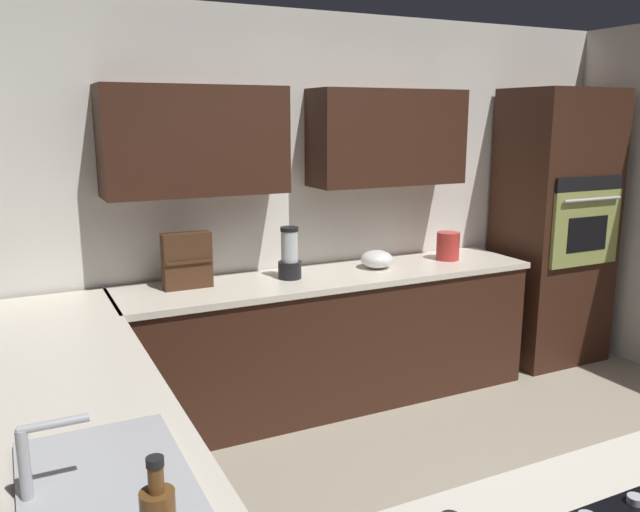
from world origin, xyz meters
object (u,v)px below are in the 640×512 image
object	(u,v)px
sink_unit	(103,482)
spice_rack	(187,261)
blender	(290,256)
wall_oven	(554,228)
kettle	(448,246)
mixing_bowl	(377,259)

from	to	relation	value
sink_unit	spice_rack	distance (m)	2.17
blender	spice_rack	xyz separation A→B (m)	(0.65, -0.06, 0.03)
blender	wall_oven	bearing A→B (deg)	179.27
wall_oven	sink_unit	bearing A→B (deg)	27.75
wall_oven	spice_rack	xyz separation A→B (m)	(2.90, -0.08, 0.01)
wall_oven	spice_rack	size ratio (longest dim) A/B	6.25
wall_oven	kettle	size ratio (longest dim) A/B	10.52
sink_unit	mixing_bowl	size ratio (longest dim) A/B	3.13
spice_rack	mixing_bowl	bearing A→B (deg)	177.56
wall_oven	blender	bearing A→B (deg)	-0.73
blender	mixing_bowl	distance (m)	0.66
wall_oven	sink_unit	size ratio (longest dim) A/B	3.04
wall_oven	blender	size ratio (longest dim) A/B	6.36
mixing_bowl	spice_rack	world-z (taller)	spice_rack
wall_oven	blender	world-z (taller)	wall_oven
kettle	mixing_bowl	bearing A→B (deg)	0.00
wall_oven	spice_rack	world-z (taller)	wall_oven
blender	kettle	distance (m)	1.25
kettle	blender	bearing A→B (deg)	-0.00
sink_unit	blender	xyz separation A→B (m)	(-1.43, -1.96, 0.13)
sink_unit	mixing_bowl	xyz separation A→B (m)	(-2.08, -1.96, 0.04)
sink_unit	blender	bearing A→B (deg)	-126.03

